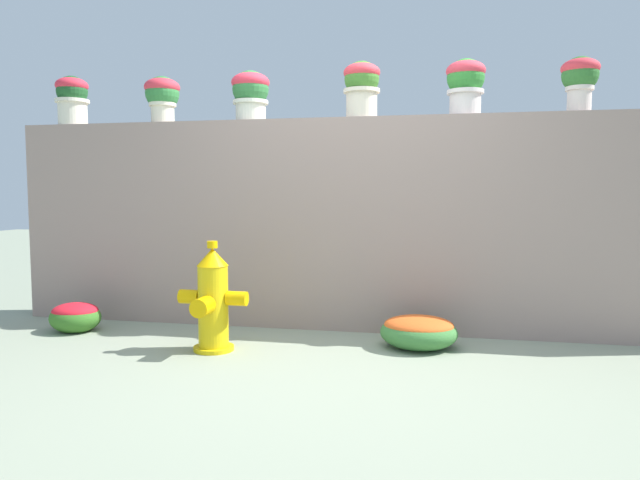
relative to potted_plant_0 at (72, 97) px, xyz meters
The scene contains 11 objects.
ground_plane 3.45m from the potted_plant_0, 26.11° to the right, with size 24.00×24.00×0.00m, color gray.
stone_wall 2.78m from the potted_plant_0, ahead, with size 5.88×0.32×1.71m, color gray.
potted_plant_0 is the anchor object (origin of this frame).
potted_plant_1 0.85m from the potted_plant_0, ahead, with size 0.30×0.30×0.41m.
potted_plant_2 1.64m from the potted_plant_0, ahead, with size 0.32×0.32×0.43m.
potted_plant_3 2.58m from the potted_plant_0, ahead, with size 0.29×0.29×0.45m.
potted_plant_4 3.39m from the potted_plant_0, ahead, with size 0.30×0.30×0.44m.
potted_plant_5 4.22m from the potted_plant_0, ahead, with size 0.28×0.28×0.42m.
fire_hydrant 2.47m from the potted_plant_0, 27.85° to the right, with size 0.50×0.41×0.78m.
flower_bush_left 3.62m from the potted_plant_0, ahead, with size 0.56×0.50×0.24m.
flower_bush_right 1.95m from the potted_plant_0, 58.30° to the right, with size 0.41×0.37×0.24m.
Camera 1 is at (0.67, -3.43, 1.12)m, focal length 32.64 mm.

